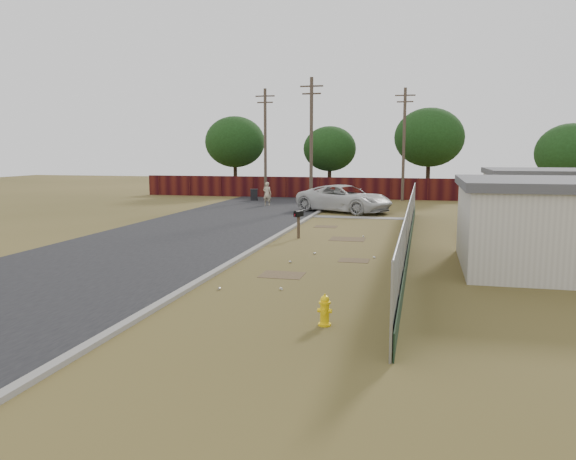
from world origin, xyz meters
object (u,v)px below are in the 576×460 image
(fire_hydrant, at_px, (325,311))
(mailbox, at_px, (298,216))
(pedestrian, at_px, (267,194))
(trash_bin, at_px, (254,195))
(pickup_truck, at_px, (345,199))

(fire_hydrant, distance_m, mailbox, 13.15)
(fire_hydrant, height_order, pedestrian, pedestrian)
(fire_hydrant, distance_m, pedestrian, 29.01)
(trash_bin, bearing_deg, pedestrian, -60.34)
(fire_hydrant, xyz_separation_m, pedestrian, (-9.09, 27.54, 0.53))
(fire_hydrant, relative_size, mailbox, 0.57)
(mailbox, bearing_deg, pickup_truck, 87.43)
(fire_hydrant, height_order, trash_bin, trash_bin)
(mailbox, bearing_deg, trash_bin, 112.79)
(fire_hydrant, xyz_separation_m, trash_bin, (-11.31, 31.43, 0.13))
(pickup_truck, bearing_deg, trash_bin, 76.31)
(pickup_truck, relative_size, pedestrian, 3.68)
(fire_hydrant, relative_size, pedestrian, 0.43)
(fire_hydrant, relative_size, pickup_truck, 0.12)
(mailbox, distance_m, pickup_truck, 11.80)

